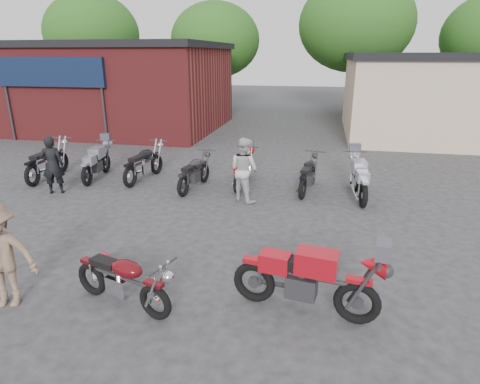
% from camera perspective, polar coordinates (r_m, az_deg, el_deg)
% --- Properties ---
extents(ground, '(90.00, 90.00, 0.00)m').
position_cam_1_polar(ground, '(7.19, -9.65, -12.42)').
color(ground, '#2D2D2F').
extents(brick_building, '(12.00, 8.00, 4.00)m').
position_cam_1_polar(brick_building, '(22.79, -18.90, 13.74)').
color(brick_building, maroon).
rests_on(brick_building, ground).
extents(stucco_building, '(10.00, 8.00, 3.50)m').
position_cam_1_polar(stucco_building, '(21.66, 28.64, 11.58)').
color(stucco_building, tan).
rests_on(stucco_building, ground).
extents(tree_0, '(6.56, 6.56, 8.20)m').
position_cam_1_polar(tree_0, '(32.16, -20.07, 18.66)').
color(tree_0, '#234F15').
rests_on(tree_0, ground).
extents(tree_1, '(5.92, 5.92, 7.40)m').
position_cam_1_polar(tree_1, '(28.64, -3.48, 18.98)').
color(tree_1, '#234F15').
rests_on(tree_1, ground).
extents(tree_2, '(7.04, 7.04, 8.80)m').
position_cam_1_polar(tree_2, '(27.73, 15.95, 19.78)').
color(tree_2, '#234F15').
rests_on(tree_2, ground).
extents(vintage_motorcycle, '(1.91, 1.11, 1.05)m').
position_cam_1_polar(vintage_motorcycle, '(6.45, -16.38, -11.51)').
color(vintage_motorcycle, '#550A10').
rests_on(vintage_motorcycle, ground).
extents(sportbike, '(2.24, 1.05, 1.25)m').
position_cam_1_polar(sportbike, '(6.11, 9.55, -11.69)').
color(sportbike, '#B10E1B').
rests_on(sportbike, ground).
extents(helmet, '(0.33, 0.33, 0.26)m').
position_cam_1_polar(helmet, '(7.93, -18.83, -9.02)').
color(helmet, red).
rests_on(helmet, ground).
extents(person_dark, '(0.70, 0.59, 1.62)m').
position_cam_1_polar(person_dark, '(12.25, -25.13, 3.48)').
color(person_dark, black).
rests_on(person_dark, ground).
extents(person_light, '(1.04, 0.98, 1.70)m').
position_cam_1_polar(person_light, '(10.51, 0.59, 3.20)').
color(person_light, beige).
rests_on(person_light, ground).
extents(row_bike_0, '(0.84, 2.19, 1.25)m').
position_cam_1_polar(row_bike_0, '(13.86, -25.71, 4.23)').
color(row_bike_0, black).
rests_on(row_bike_0, ground).
extents(row_bike_1, '(0.93, 2.07, 1.16)m').
position_cam_1_polar(row_bike_1, '(13.28, -19.76, 4.24)').
color(row_bike_1, gray).
rests_on(row_bike_1, ground).
extents(row_bike_2, '(0.95, 2.13, 1.19)m').
position_cam_1_polar(row_bike_2, '(12.69, -13.49, 4.27)').
color(row_bike_2, black).
rests_on(row_bike_2, ground).
extents(row_bike_3, '(0.89, 1.95, 1.09)m').
position_cam_1_polar(row_bike_3, '(11.60, -6.49, 3.04)').
color(row_bike_3, '#242426').
rests_on(row_bike_3, ground).
extents(row_bike_4, '(0.67, 1.93, 1.11)m').
position_cam_1_polar(row_bike_4, '(11.83, 0.42, 3.52)').
color(row_bike_4, red).
rests_on(row_bike_4, ground).
extents(row_bike_5, '(0.92, 1.98, 1.10)m').
position_cam_1_polar(row_bike_5, '(11.48, 9.72, 2.75)').
color(row_bike_5, black).
rests_on(row_bike_5, ground).
extents(row_bike_6, '(0.88, 2.12, 1.20)m').
position_cam_1_polar(row_bike_6, '(11.28, 16.56, 2.17)').
color(row_bike_6, '#9899A6').
rests_on(row_bike_6, ground).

